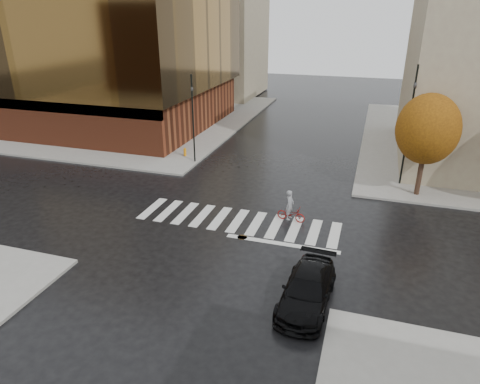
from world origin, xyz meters
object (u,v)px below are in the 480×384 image
object	(u,v)px
sedan	(307,289)
cyclist	(291,211)
traffic_light_ne	(410,118)
traffic_light_nw	(193,114)
fire_hydrant	(185,151)

from	to	relation	value
sedan	cyclist	distance (m)	7.50
traffic_light_ne	traffic_light_nw	bearing A→B (deg)	-20.42
cyclist	traffic_light_ne	xyz separation A→B (m)	(6.13, 7.56, 4.11)
traffic_light_nw	fire_hydrant	distance (m)	3.75
sedan	traffic_light_nw	size ratio (longest dim) A/B	0.70
sedan	fire_hydrant	size ratio (longest dim) A/B	6.88
sedan	fire_hydrant	distance (m)	20.16
traffic_light_nw	traffic_light_ne	bearing A→B (deg)	96.91
sedan	traffic_light_nw	distance (m)	18.86
cyclist	fire_hydrant	bearing A→B (deg)	58.92
cyclist	fire_hydrant	distance (m)	13.51
cyclist	fire_hydrant	world-z (taller)	cyclist
sedan	traffic_light_ne	world-z (taller)	traffic_light_ne
sedan	cyclist	bearing A→B (deg)	109.46
traffic_light_ne	sedan	bearing A→B (deg)	54.43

